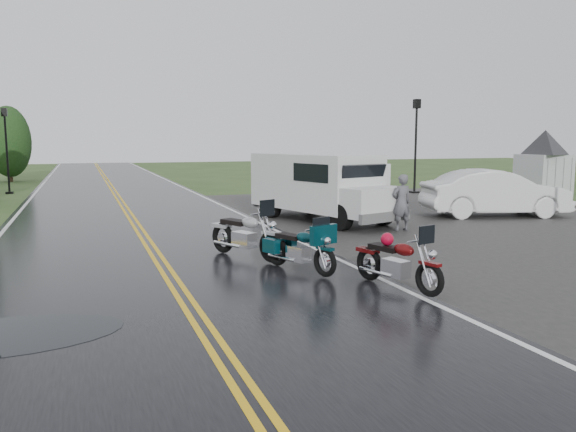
# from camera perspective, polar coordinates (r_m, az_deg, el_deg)

# --- Properties ---
(ground) EXTENTS (120.00, 120.00, 0.00)m
(ground) POSITION_cam_1_polar(r_m,az_deg,el_deg) (10.28, -10.96, -7.68)
(ground) COLOR #2D471E
(ground) RESTS_ON ground
(road) EXTENTS (8.00, 100.00, 0.04)m
(road) POSITION_cam_1_polar(r_m,az_deg,el_deg) (20.04, -15.60, -0.26)
(road) COLOR black
(road) RESTS_ON ground
(parking_pad) EXTENTS (14.00, 24.00, 0.03)m
(parking_pad) POSITION_cam_1_polar(r_m,az_deg,el_deg) (19.58, 19.88, -0.64)
(parking_pad) COLOR black
(parking_pad) RESTS_ON ground
(visitor_center) EXTENTS (16.00, 10.00, 4.80)m
(visitor_center) POSITION_cam_1_polar(r_m,az_deg,el_deg) (30.65, 24.63, 6.46)
(visitor_center) COLOR #A8AAAD
(visitor_center) RESTS_ON ground
(motorcycle_red) EXTENTS (1.24, 2.15, 1.20)m
(motorcycle_red) POSITION_cam_1_polar(r_m,az_deg,el_deg) (9.80, 14.23, -4.92)
(motorcycle_red) COLOR #55090A
(motorcycle_red) RESTS_ON ground
(motorcycle_teal) EXTENTS (1.39, 2.11, 1.17)m
(motorcycle_teal) POSITION_cam_1_polar(r_m,az_deg,el_deg) (10.90, 3.78, -3.50)
(motorcycle_teal) COLOR #042D35
(motorcycle_teal) RESTS_ON ground
(motorcycle_silver) EXTENTS (1.71, 2.42, 1.35)m
(motorcycle_silver) POSITION_cam_1_polar(r_m,az_deg,el_deg) (12.12, -1.77, -1.92)
(motorcycle_silver) COLOR #93969A
(motorcycle_silver) RESTS_ON ground
(van_white) EXTENTS (3.81, 6.22, 2.29)m
(van_white) POSITION_cam_1_polar(r_m,az_deg,el_deg) (16.64, 5.45, 2.32)
(van_white) COLOR silver
(van_white) RESTS_ON ground
(person_at_van) EXTENTS (0.64, 0.44, 1.68)m
(person_at_van) POSITION_cam_1_polar(r_m,az_deg,el_deg) (16.93, 11.46, 1.24)
(person_at_van) COLOR #515156
(person_at_van) RESTS_ON ground
(sedan_white) EXTENTS (5.28, 3.01, 1.65)m
(sedan_white) POSITION_cam_1_polar(r_m,az_deg,el_deg) (21.12, 20.28, 2.13)
(sedan_white) COLOR silver
(sedan_white) RESTS_ON ground
(lamp_post_far_left) EXTENTS (0.37, 0.37, 4.34)m
(lamp_post_far_left) POSITION_cam_1_polar(r_m,az_deg,el_deg) (31.69, -26.66, 5.94)
(lamp_post_far_left) COLOR black
(lamp_post_far_left) RESTS_ON ground
(lamp_post_far_right) EXTENTS (0.41, 0.41, 4.79)m
(lamp_post_far_right) POSITION_cam_1_polar(r_m,az_deg,el_deg) (29.28, 12.84, 6.93)
(lamp_post_far_right) COLOR black
(lamp_post_far_right) RESTS_ON ground
(tree_left_far) EXTENTS (2.73, 2.73, 4.20)m
(tree_left_far) POSITION_cam_1_polar(r_m,az_deg,el_deg) (40.93, -26.45, 6.07)
(tree_left_far) COLOR #1E3D19
(tree_left_far) RESTS_ON ground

